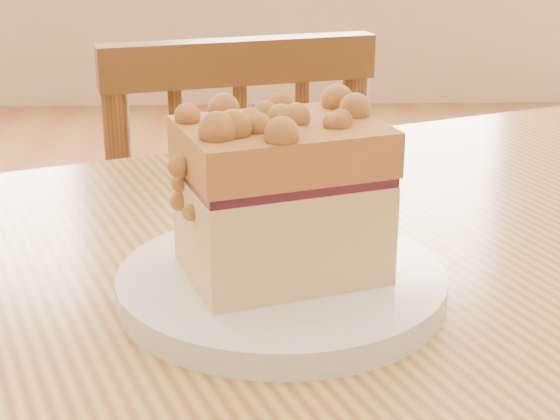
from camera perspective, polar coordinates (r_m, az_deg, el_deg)
name	(u,v)px	position (r m, az deg, el deg)	size (l,w,h in m)	color
cafe_table_main	(323,413)	(0.68, 2.91, -13.31)	(1.38, 1.16, 0.75)	tan
cafe_chair_main	(221,296)	(1.34, -3.93, -5.69)	(0.48, 0.48, 0.86)	brown
plate	(281,284)	(0.62, 0.10, -4.98)	(0.23, 0.23, 0.02)	white
cake_slice	(281,193)	(0.59, 0.08, 1.11)	(0.16, 0.14, 0.12)	tan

